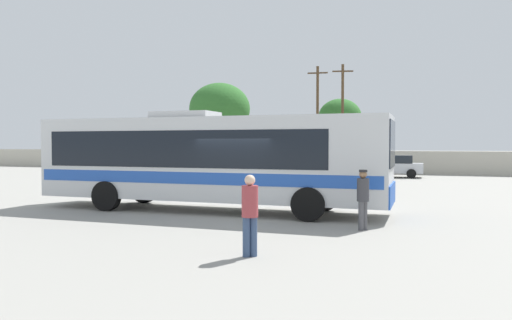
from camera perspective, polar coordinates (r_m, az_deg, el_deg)
The scene contains 12 objects.
ground_plane at distance 25.81m, azimuth 6.56°, elevation -3.31°, with size 300.00×300.00×0.00m, color gray.
perimeter_wall at distance 39.94m, azimuth 11.38°, elevation -0.22°, with size 80.00×0.30×1.78m, color #B2AD9E.
coach_bus_silver_blue at distance 17.20m, azimuth -5.86°, elevation 0.27°, with size 12.37×2.88×3.46m.
attendant_by_bus_door at distance 13.58m, azimuth 12.33°, elevation -4.09°, with size 0.45×0.45×1.64m.
passenger_waiting_on_apron at distance 10.18m, azimuth -0.71°, elevation -5.89°, with size 0.48×0.48×1.70m.
parked_car_leftmost_maroon at distance 38.84m, azimuth -2.59°, elevation -0.40°, with size 4.28×2.21×1.47m.
parked_car_second_black at distance 36.24m, azimuth 4.82°, elevation -0.60°, with size 4.07×2.12×1.43m.
parked_car_third_silver at distance 35.54m, azimuth 15.73°, elevation -0.64°, with size 4.07×2.06×1.54m.
utility_pole_near at distance 43.59m, azimuth 10.03°, elevation 5.13°, with size 1.77×0.57×9.26m.
utility_pole_far at distance 44.39m, azimuth 7.17°, elevation 5.09°, with size 1.80×0.34×9.26m.
roadside_tree_left at distance 46.54m, azimuth -4.24°, elevation 5.95°, with size 5.72×5.72×8.06m.
roadside_tree_midleft at distance 47.21m, azimuth 9.73°, elevation 4.93°, with size 4.05×4.05×6.60m.
Camera 1 is at (5.95, -15.00, 2.34)m, focal length 34.38 mm.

